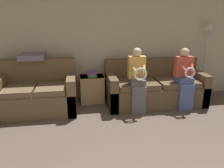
{
  "coord_description": "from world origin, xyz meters",
  "views": [
    {
      "loc": [
        -0.78,
        -1.39,
        1.78
      ],
      "look_at": [
        -0.26,
        1.95,
        0.72
      ],
      "focal_mm": 35.0,
      "sensor_mm": 36.0,
      "label": 1
    }
  ],
  "objects_px": {
    "floor_lamp": "(208,37)",
    "book_stack": "(92,74)",
    "child_right_seated": "(185,77)",
    "child_left_seated": "(138,78)",
    "couch_side": "(38,94)",
    "side_shelf": "(92,89)",
    "throw_pillow": "(33,56)",
    "couch_main": "(154,88)"
  },
  "relations": [
    {
      "from": "floor_lamp",
      "to": "book_stack",
      "type": "bearing_deg",
      "value": -179.37
    },
    {
      "from": "floor_lamp",
      "to": "child_right_seated",
      "type": "bearing_deg",
      "value": -140.61
    },
    {
      "from": "child_left_seated",
      "to": "couch_side",
      "type": "bearing_deg",
      "value": 170.51
    },
    {
      "from": "child_left_seated",
      "to": "child_right_seated",
      "type": "bearing_deg",
      "value": 0.04
    },
    {
      "from": "side_shelf",
      "to": "throw_pillow",
      "type": "height_order",
      "value": "throw_pillow"
    },
    {
      "from": "floor_lamp",
      "to": "throw_pillow",
      "type": "xyz_separation_m",
      "value": [
        -3.69,
        -0.06,
        -0.32
      ]
    },
    {
      "from": "child_left_seated",
      "to": "side_shelf",
      "type": "bearing_deg",
      "value": 142.64
    },
    {
      "from": "couch_side",
      "to": "side_shelf",
      "type": "distance_m",
      "value": 1.11
    },
    {
      "from": "couch_main",
      "to": "child_left_seated",
      "type": "distance_m",
      "value": 0.68
    },
    {
      "from": "couch_main",
      "to": "side_shelf",
      "type": "relative_size",
      "value": 3.51
    },
    {
      "from": "child_right_seated",
      "to": "book_stack",
      "type": "distance_m",
      "value": 1.86
    },
    {
      "from": "side_shelf",
      "to": "floor_lamp",
      "type": "height_order",
      "value": "floor_lamp"
    },
    {
      "from": "couch_side",
      "to": "floor_lamp",
      "type": "relative_size",
      "value": 0.89
    },
    {
      "from": "child_left_seated",
      "to": "side_shelf",
      "type": "height_order",
      "value": "child_left_seated"
    },
    {
      "from": "couch_main",
      "to": "child_right_seated",
      "type": "height_order",
      "value": "child_right_seated"
    },
    {
      "from": "couch_main",
      "to": "child_left_seated",
      "type": "height_order",
      "value": "child_left_seated"
    },
    {
      "from": "couch_side",
      "to": "side_shelf",
      "type": "bearing_deg",
      "value": 16.04
    },
    {
      "from": "book_stack",
      "to": "child_left_seated",
      "type": "bearing_deg",
      "value": -37.49
    },
    {
      "from": "child_right_seated",
      "to": "floor_lamp",
      "type": "relative_size",
      "value": 0.72
    },
    {
      "from": "couch_main",
      "to": "book_stack",
      "type": "relative_size",
      "value": 6.7
    },
    {
      "from": "child_right_seated",
      "to": "throw_pillow",
      "type": "xyz_separation_m",
      "value": [
        -2.9,
        0.6,
        0.37
      ]
    },
    {
      "from": "floor_lamp",
      "to": "throw_pillow",
      "type": "height_order",
      "value": "floor_lamp"
    },
    {
      "from": "couch_main",
      "to": "side_shelf",
      "type": "xyz_separation_m",
      "value": [
        -1.28,
        0.27,
        -0.03
      ]
    },
    {
      "from": "floor_lamp",
      "to": "side_shelf",
      "type": "bearing_deg",
      "value": -179.28
    },
    {
      "from": "child_left_seated",
      "to": "throw_pillow",
      "type": "distance_m",
      "value": 2.08
    },
    {
      "from": "child_right_seated",
      "to": "side_shelf",
      "type": "height_order",
      "value": "child_right_seated"
    },
    {
      "from": "child_right_seated",
      "to": "couch_side",
      "type": "bearing_deg",
      "value": 173.66
    },
    {
      "from": "throw_pillow",
      "to": "book_stack",
      "type": "bearing_deg",
      "value": 1.45
    },
    {
      "from": "child_left_seated",
      "to": "child_right_seated",
      "type": "height_order",
      "value": "child_left_seated"
    },
    {
      "from": "throw_pillow",
      "to": "couch_main",
      "type": "bearing_deg",
      "value": -5.84
    },
    {
      "from": "couch_side",
      "to": "floor_lamp",
      "type": "bearing_deg",
      "value": 5.35
    },
    {
      "from": "child_right_seated",
      "to": "floor_lamp",
      "type": "distance_m",
      "value": 1.24
    },
    {
      "from": "couch_side",
      "to": "child_right_seated",
      "type": "bearing_deg",
      "value": -6.34
    },
    {
      "from": "couch_main",
      "to": "couch_side",
      "type": "xyz_separation_m",
      "value": [
        -2.35,
        -0.03,
        0.02
      ]
    },
    {
      "from": "book_stack",
      "to": "throw_pillow",
      "type": "bearing_deg",
      "value": -178.55
    },
    {
      "from": "child_right_seated",
      "to": "couch_main",
      "type": "bearing_deg",
      "value": 143.56
    },
    {
      "from": "child_right_seated",
      "to": "throw_pillow",
      "type": "height_order",
      "value": "child_right_seated"
    },
    {
      "from": "child_left_seated",
      "to": "book_stack",
      "type": "bearing_deg",
      "value": 142.51
    },
    {
      "from": "child_right_seated",
      "to": "side_shelf",
      "type": "distance_m",
      "value": 1.9
    },
    {
      "from": "couch_side",
      "to": "child_right_seated",
      "type": "height_order",
      "value": "child_right_seated"
    },
    {
      "from": "couch_side",
      "to": "throw_pillow",
      "type": "xyz_separation_m",
      "value": [
        -0.07,
        0.28,
        0.68
      ]
    },
    {
      "from": "couch_main",
      "to": "child_right_seated",
      "type": "relative_size",
      "value": 1.67
    }
  ]
}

